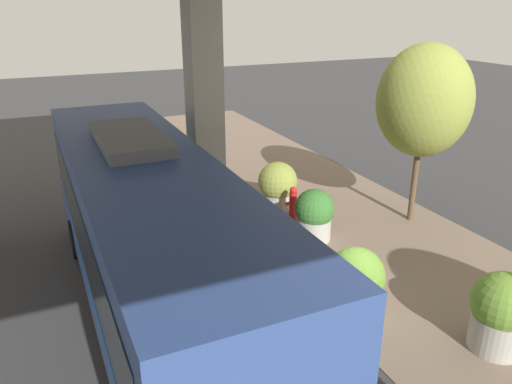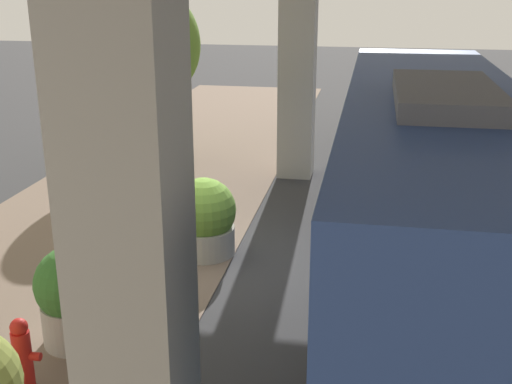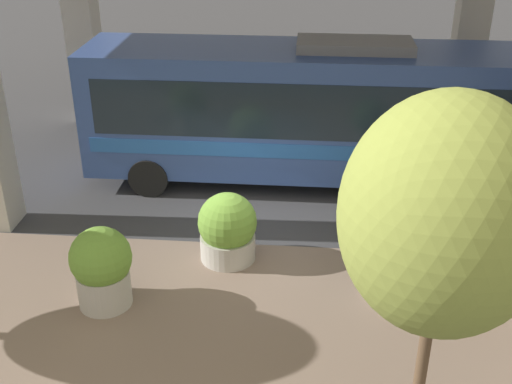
{
  "view_description": "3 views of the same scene",
  "coord_description": "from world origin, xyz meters",
  "px_view_note": "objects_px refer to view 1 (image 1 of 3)",
  "views": [
    {
      "loc": [
        5.1,
        7.74,
        6.3
      ],
      "look_at": [
        0.72,
        -1.84,
        2.21
      ],
      "focal_mm": 35.0,
      "sensor_mm": 36.0,
      "label": 1
    },
    {
      "loc": [
        2.44,
        -10.6,
        5.05
      ],
      "look_at": [
        0.49,
        0.07,
        1.41
      ],
      "focal_mm": 45.0,
      "sensor_mm": 36.0,
      "label": 2
    },
    {
      "loc": [
        -12.0,
        -1.24,
        7.48
      ],
      "look_at": [
        0.94,
        -0.1,
        0.84
      ],
      "focal_mm": 45.0,
      "sensor_mm": 36.0,
      "label": 3
    }
  ],
  "objects_px": {
    "planter_back": "(278,185)",
    "bus": "(149,232)",
    "street_tree_near": "(424,101)",
    "planter_front": "(355,283)",
    "fire_hydrant": "(293,204)",
    "planter_middle": "(314,215)",
    "planter_extra": "(501,312)"
  },
  "relations": [
    {
      "from": "planter_back",
      "to": "bus",
      "type": "bearing_deg",
      "value": 40.42
    },
    {
      "from": "planter_back",
      "to": "street_tree_near",
      "type": "bearing_deg",
      "value": 142.68
    },
    {
      "from": "planter_front",
      "to": "planter_back",
      "type": "relative_size",
      "value": 0.98
    },
    {
      "from": "fire_hydrant",
      "to": "planter_middle",
      "type": "height_order",
      "value": "planter_middle"
    },
    {
      "from": "planter_front",
      "to": "planter_extra",
      "type": "distance_m",
      "value": 2.77
    },
    {
      "from": "bus",
      "to": "planter_back",
      "type": "xyz_separation_m",
      "value": [
        -5.03,
        -4.28,
        -1.25
      ]
    },
    {
      "from": "bus",
      "to": "fire_hydrant",
      "type": "height_order",
      "value": "bus"
    },
    {
      "from": "fire_hydrant",
      "to": "planter_extra",
      "type": "height_order",
      "value": "planter_extra"
    },
    {
      "from": "fire_hydrant",
      "to": "planter_back",
      "type": "distance_m",
      "value": 1.12
    },
    {
      "from": "fire_hydrant",
      "to": "planter_middle",
      "type": "xyz_separation_m",
      "value": [
        0.07,
        1.32,
        0.19
      ]
    },
    {
      "from": "fire_hydrant",
      "to": "planter_front",
      "type": "height_order",
      "value": "planter_front"
    },
    {
      "from": "planter_front",
      "to": "fire_hydrant",
      "type": "bearing_deg",
      "value": -102.95
    },
    {
      "from": "bus",
      "to": "street_tree_near",
      "type": "height_order",
      "value": "street_tree_near"
    },
    {
      "from": "fire_hydrant",
      "to": "planter_middle",
      "type": "distance_m",
      "value": 1.33
    },
    {
      "from": "planter_front",
      "to": "planter_back",
      "type": "distance_m",
      "value": 5.91
    },
    {
      "from": "planter_front",
      "to": "planter_middle",
      "type": "bearing_deg",
      "value": -106.66
    },
    {
      "from": "planter_extra",
      "to": "fire_hydrant",
      "type": "bearing_deg",
      "value": -84.14
    },
    {
      "from": "planter_middle",
      "to": "planter_extra",
      "type": "xyz_separation_m",
      "value": [
        -0.77,
        5.51,
        0.08
      ]
    },
    {
      "from": "fire_hydrant",
      "to": "street_tree_near",
      "type": "bearing_deg",
      "value": 157.1
    },
    {
      "from": "bus",
      "to": "planter_back",
      "type": "bearing_deg",
      "value": -139.58
    },
    {
      "from": "fire_hydrant",
      "to": "street_tree_near",
      "type": "xyz_separation_m",
      "value": [
        -3.31,
        1.4,
        3.07
      ]
    },
    {
      "from": "bus",
      "to": "planter_front",
      "type": "relative_size",
      "value": 7.31
    },
    {
      "from": "planter_front",
      "to": "planter_extra",
      "type": "bearing_deg",
      "value": 130.06
    },
    {
      "from": "bus",
      "to": "planter_extra",
      "type": "distance_m",
      "value": 6.87
    },
    {
      "from": "bus",
      "to": "planter_front",
      "type": "xyz_separation_m",
      "value": [
        -3.91,
        1.52,
        -1.32
      ]
    },
    {
      "from": "fire_hydrant",
      "to": "planter_back",
      "type": "xyz_separation_m",
      "value": [
        -0.03,
        -1.1,
        0.23
      ]
    },
    {
      "from": "planter_back",
      "to": "planter_front",
      "type": "bearing_deg",
      "value": 79.11
    },
    {
      "from": "street_tree_near",
      "to": "planter_extra",
      "type": "bearing_deg",
      "value": 64.33
    },
    {
      "from": "planter_extra",
      "to": "street_tree_near",
      "type": "bearing_deg",
      "value": -115.67
    },
    {
      "from": "fire_hydrant",
      "to": "planter_extra",
      "type": "xyz_separation_m",
      "value": [
        -0.7,
        6.83,
        0.27
      ]
    },
    {
      "from": "planter_back",
      "to": "street_tree_near",
      "type": "height_order",
      "value": "street_tree_near"
    },
    {
      "from": "planter_middle",
      "to": "planter_back",
      "type": "bearing_deg",
      "value": -92.44
    }
  ]
}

